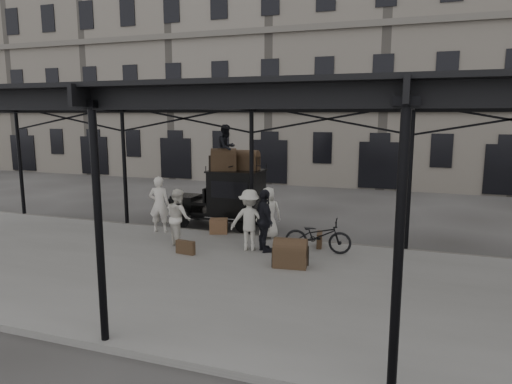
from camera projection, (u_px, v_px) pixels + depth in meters
ground at (229, 255)px, 13.71m from camera, size 120.00×120.00×0.00m
platform at (199, 275)px, 11.84m from camera, size 28.00×8.00×0.15m
canopy at (200, 98)px, 11.34m from camera, size 22.50×9.00×4.74m
building_frontage at (336, 70)px, 29.28m from camera, size 64.00×8.00×14.00m
taxi at (229, 196)px, 16.94m from camera, size 3.65×1.55×2.18m
porter_left at (159, 204)px, 15.74m from camera, size 0.81×0.64×1.95m
porter_midleft at (179, 217)px, 14.11m from camera, size 1.10×1.08×1.79m
porter_centre at (268, 213)px, 15.00m from camera, size 0.98×0.85×1.70m
porter_official at (265, 221)px, 13.46m from camera, size 1.05×1.14×1.88m
porter_right at (250, 220)px, 13.62m from camera, size 1.29×0.88×1.84m
bicycle at (318, 236)px, 13.43m from camera, size 2.02×0.89×1.03m
porter_roof at (227, 147)px, 16.56m from camera, size 0.86×0.97×1.66m
steamer_trunk_roof_near at (224, 161)px, 16.52m from camera, size 1.06×0.86×0.67m
steamer_trunk_roof_far at (247, 162)px, 16.70m from camera, size 0.86×0.55×0.61m
steamer_trunk_platform at (290, 255)px, 12.20m from camera, size 0.95×0.65×0.65m
wicker_hamper at (219, 226)px, 15.68m from camera, size 0.71×0.62×0.50m
suitcase_upright at (319, 240)px, 14.07m from camera, size 0.24×0.62×0.45m
suitcase_flat at (185, 247)px, 13.33m from camera, size 0.61×0.22×0.40m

